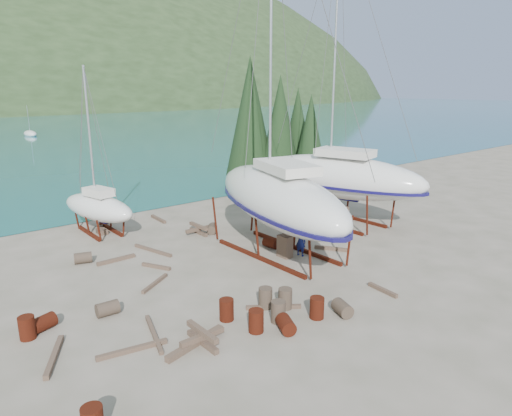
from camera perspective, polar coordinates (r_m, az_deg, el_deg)
ground at (r=22.29m, az=0.05°, el=-8.89°), size 600.00×600.00×0.00m
far_house_right at (r=210.23m, az=-28.52°, el=11.40°), size 6.60×5.60×5.60m
cypress_near_right at (r=37.81m, az=3.01°, el=9.97°), size 3.60×3.60×10.00m
cypress_mid_right at (r=37.53m, az=6.79°, el=8.52°), size 3.06×3.06×8.50m
cypress_back_left at (r=38.28m, az=-0.72°, el=11.36°), size 4.14×4.14×11.50m
cypress_far_right at (r=40.65m, az=5.19°, el=9.45°), size 3.24×3.24×9.00m
moored_boat_mid at (r=98.79m, az=-26.38°, el=8.30°), size 2.00×5.00×6.05m
large_sailboat_near at (r=24.60m, az=2.73°, el=1.40°), size 7.13×13.42×20.28m
large_sailboat_far at (r=31.44m, az=10.09°, el=3.94°), size 6.79×12.76×19.37m
small_sailboat_shore at (r=30.35m, az=-19.13°, el=0.13°), size 3.42×6.69×10.25m
worker at (r=25.10m, az=5.60°, el=-4.13°), size 0.51×0.68×1.69m
drum_1 at (r=19.25m, az=10.74°, el=-12.22°), size 0.85×1.03×0.58m
drum_2 at (r=19.64m, az=-25.04°, el=-12.87°), size 1.02×0.84×0.58m
drum_5 at (r=19.45m, az=1.19°, el=-11.16°), size 0.58×0.58×0.88m
drum_6 at (r=26.39m, az=1.89°, el=-4.38°), size 0.68×0.94×0.58m
drum_7 at (r=18.81m, az=7.62°, el=-12.26°), size 0.58×0.58×0.88m
drum_8 at (r=19.21m, az=-26.71°, el=-13.22°), size 0.58×0.58×0.88m
drum_9 at (r=25.78m, az=-20.80°, el=-5.85°), size 1.02×0.82×0.58m
drum_10 at (r=17.70m, az=0.01°, el=-13.95°), size 0.58×0.58×0.88m
drum_11 at (r=29.11m, az=-5.52°, el=-2.59°), size 1.02×1.04×0.58m
drum_12 at (r=17.80m, az=3.76°, el=-14.35°), size 0.90×1.04×0.58m
drum_13 at (r=18.54m, az=-3.70°, el=-12.56°), size 0.58×0.58×0.88m
drum_15 at (r=19.85m, az=-18.07°, el=-11.86°), size 0.92×0.64×0.58m
drum_16 at (r=19.42m, az=3.67°, el=-11.23°), size 0.58×0.58×0.88m
drum_17 at (r=18.38m, az=2.80°, el=-12.81°), size 0.58×0.58×0.88m
timber_1 at (r=26.39m, az=9.39°, el=-5.02°), size 1.18×1.73×0.19m
timber_3 at (r=18.04m, az=-12.66°, el=-15.08°), size 0.96×2.76×0.15m
timber_4 at (r=24.10m, az=-12.37°, el=-7.15°), size 0.92×1.59×0.17m
timber_5 at (r=19.51m, az=2.21°, el=-12.26°), size 1.96×1.50×0.16m
timber_6 at (r=32.54m, az=-12.11°, el=-1.34°), size 0.30×2.08×0.19m
timber_7 at (r=21.75m, az=15.55°, el=-9.84°), size 0.37×1.63×0.17m
timber_8 at (r=25.52m, az=-17.06°, el=-6.20°), size 2.10×0.21×0.19m
timber_9 at (r=32.62m, az=-18.10°, el=-1.75°), size 2.06×1.99×0.15m
timber_10 at (r=26.45m, az=-12.79°, el=-5.18°), size 0.88×2.89×0.16m
timber_11 at (r=22.17m, az=-12.52°, el=-9.17°), size 1.89×1.27×0.15m
timber_12 at (r=17.25m, az=-15.19°, el=-16.70°), size 2.47×0.66×0.17m
timber_14 at (r=17.73m, az=-23.92°, el=-16.59°), size 1.33×2.31×0.18m
timber_16 at (r=17.15m, az=-7.59°, el=-16.37°), size 2.70×0.82×0.23m
timber_pile_fore at (r=17.11m, az=-6.72°, el=-15.69°), size 1.80×1.80×0.60m
timber_pile_aft at (r=29.09m, az=-7.22°, el=-2.63°), size 1.80×1.80×0.60m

